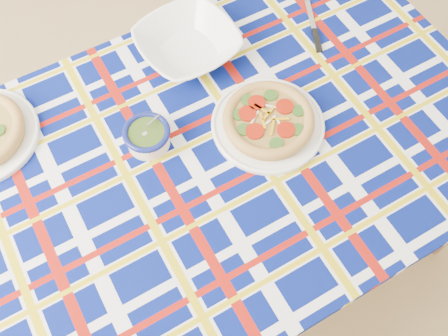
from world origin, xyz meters
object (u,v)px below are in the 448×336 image
pesto_bowl (147,135)px  serving_bowl (188,44)px  dining_table (219,163)px  main_focaccia_plate (268,120)px

pesto_bowl → serving_bowl: size_ratio=0.44×
dining_table → pesto_bowl: 0.21m
dining_table → pesto_bowl: (-0.14, 0.11, 0.11)m
main_focaccia_plate → pesto_bowl: pesto_bowl is taller
dining_table → serving_bowl: 0.34m
main_focaccia_plate → pesto_bowl: size_ratio=2.53×
dining_table → main_focaccia_plate: 0.17m
dining_table → pesto_bowl: pesto_bowl is taller
dining_table → main_focaccia_plate: (0.14, -0.00, 0.10)m
main_focaccia_plate → pesto_bowl: (-0.28, 0.11, 0.01)m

